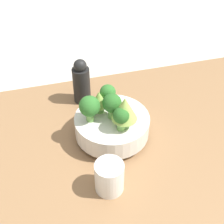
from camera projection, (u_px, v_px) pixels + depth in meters
ground_plane at (122, 153)px, 0.91m from camera, size 6.00×6.00×0.00m
table at (123, 148)px, 0.90m from camera, size 1.11×0.68×0.04m
bowl at (112, 125)px, 0.88m from camera, size 0.21×0.21×0.07m
romanesco_piece_far at (99, 100)px, 0.86m from camera, size 0.05×0.05×0.07m
broccoli_floret_center at (112, 104)px, 0.83m from camera, size 0.05×0.05×0.08m
broccoli_floret_left at (90, 107)px, 0.82m from camera, size 0.06×0.06×0.08m
broccoli_floret_back at (108, 94)px, 0.87m from camera, size 0.05×0.05×0.07m
broccoli_floret_front at (121, 117)px, 0.80m from camera, size 0.04×0.04×0.07m
romanesco_piece_near at (126, 109)px, 0.80m from camera, size 0.07×0.07×0.10m
cup at (109, 177)px, 0.74m from camera, size 0.07×0.07×0.08m
pepper_mill at (81, 82)px, 0.99m from camera, size 0.06×0.06×0.15m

